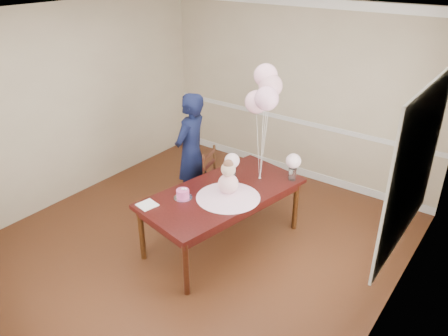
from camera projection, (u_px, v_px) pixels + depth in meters
floor at (193, 245)px, 5.40m from camera, size 4.50×5.00×0.00m
ceiling at (184, 17)px, 4.19m from camera, size 4.50×5.00×0.02m
wall_back at (296, 92)px, 6.60m from camera, size 4.50×0.02×2.70m
wall_left at (64, 106)px, 5.99m from camera, size 0.02×5.00×2.70m
wall_right at (396, 210)px, 3.60m from camera, size 0.02×5.00×2.70m
chair_rail_trim at (294, 120)px, 6.79m from camera, size 4.50×0.02×0.07m
crown_molding at (303, 2)px, 6.02m from camera, size 4.50×0.02×0.12m
baseboard_trim at (290, 168)px, 7.17m from camera, size 4.50×0.02×0.12m
window_frame at (415, 166)px, 3.88m from camera, size 0.02×1.66×1.56m
window_blinds at (413, 166)px, 3.89m from camera, size 0.01×1.50×1.40m
dining_table_top at (223, 193)px, 5.15m from camera, size 1.32×2.10×0.05m
table_apron at (223, 198)px, 5.18m from camera, size 1.20×1.98×0.10m
table_leg_fl at (142, 234)px, 5.03m from camera, size 0.08×0.08×0.68m
table_leg_fr at (186, 268)px, 4.50m from camera, size 0.08×0.08×0.68m
table_leg_bl at (250, 183)px, 6.12m from camera, size 0.08×0.08×0.68m
table_leg_br at (296, 206)px, 5.59m from camera, size 0.08×0.08×0.68m
baby_skirt at (228, 194)px, 4.99m from camera, size 0.86×0.86×0.10m
baby_torso at (228, 184)px, 4.93m from camera, size 0.23×0.23×0.23m
baby_head at (228, 169)px, 4.85m from camera, size 0.17×0.17×0.17m
baby_hair at (228, 165)px, 4.82m from camera, size 0.12×0.12×0.12m
cake_platter at (183, 198)px, 4.99m from camera, size 0.25×0.25×0.01m
birthday_cake at (183, 194)px, 4.97m from camera, size 0.17×0.17×0.10m
cake_flower_a at (183, 189)px, 4.94m from camera, size 0.03×0.03×0.03m
cake_flower_b at (186, 189)px, 4.93m from camera, size 0.03×0.03×0.03m
rose_vase_near at (232, 173)px, 5.37m from camera, size 0.11×0.11×0.16m
roses_near at (232, 161)px, 5.30m from camera, size 0.19×0.19×0.19m
rose_vase_far at (292, 174)px, 5.36m from camera, size 0.11×0.11×0.16m
roses_far at (293, 161)px, 5.29m from camera, size 0.19×0.19×0.19m
napkin at (147, 205)px, 4.85m from camera, size 0.23×0.23×0.01m
balloon_weight at (260, 179)px, 5.39m from camera, size 0.05×0.05×0.02m
balloon_a at (257, 102)px, 5.03m from camera, size 0.27×0.27×0.27m
balloon_b at (267, 98)px, 4.83m from camera, size 0.27×0.27×0.27m
balloon_c at (271, 86)px, 4.92m from camera, size 0.27×0.27×0.27m
balloon_d at (266, 75)px, 4.95m from camera, size 0.27×0.27×0.27m
balloon_ribbon_a at (258, 147)px, 5.24m from camera, size 0.09×0.02×0.81m
balloon_ribbon_b at (263, 147)px, 5.14m from camera, size 0.09×0.07×0.91m
balloon_ribbon_c at (265, 140)px, 5.19m from camera, size 0.04×0.09×1.01m
balloon_ribbon_d at (262, 135)px, 5.21m from camera, size 0.06×0.11×1.10m
dining_chair_seat at (222, 186)px, 5.91m from camera, size 0.47×0.47×0.04m
chair_leg_fl at (206, 203)px, 5.93m from camera, size 0.04×0.04×0.39m
chair_leg_fr at (228, 208)px, 5.81m from camera, size 0.04×0.04×0.39m
chair_leg_bl at (216, 192)px, 6.20m from camera, size 0.04×0.04×0.39m
chair_leg_br at (237, 197)px, 6.08m from camera, size 0.04×0.04×0.39m
chair_back_post_l at (204, 172)px, 5.72m from camera, size 0.04×0.04×0.50m
chair_back_post_r at (214, 162)px, 5.99m from camera, size 0.04×0.04×0.50m
chair_slat_low at (209, 174)px, 5.91m from camera, size 0.11×0.36×0.04m
chair_slat_mid at (209, 164)px, 5.84m from camera, size 0.11×0.36×0.04m
chair_slat_top at (209, 155)px, 5.78m from camera, size 0.11×0.36×0.04m
woman at (191, 152)px, 5.90m from camera, size 0.48×0.65×1.65m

